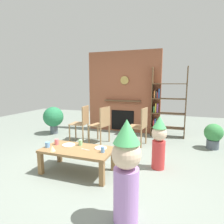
{
  "coord_description": "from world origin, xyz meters",
  "views": [
    {
      "loc": [
        1.29,
        -2.87,
        1.47
      ],
      "look_at": [
        0.15,
        0.4,
        0.93
      ],
      "focal_mm": 29.89,
      "sensor_mm": 36.0,
      "label": 1
    }
  ],
  "objects_px": {
    "bookshelf": "(166,105)",
    "dining_chair_right": "(140,124)",
    "paper_cup_center": "(103,149)",
    "child_in_pink": "(159,141)",
    "dining_chair_middle": "(102,123)",
    "paper_cup_far_left": "(57,142)",
    "paper_cup_near_right": "(80,143)",
    "paper_cup_near_left": "(48,145)",
    "paper_plate_front": "(69,145)",
    "potted_plant_short": "(53,117)",
    "coffee_table": "(78,152)",
    "child_with_cone_hat": "(126,169)",
    "potted_plant_tall": "(213,135)",
    "dining_chair_left": "(82,121)",
    "paper_plate_rear": "(101,148)",
    "birthday_cake_slice": "(52,148)"
  },
  "relations": [
    {
      "from": "bookshelf",
      "to": "coffee_table",
      "type": "bearing_deg",
      "value": -114.43
    },
    {
      "from": "paper_cup_near_left",
      "to": "paper_cup_near_right",
      "type": "xyz_separation_m",
      "value": [
        0.47,
        0.27,
        0.0
      ]
    },
    {
      "from": "bookshelf",
      "to": "dining_chair_left",
      "type": "relative_size",
      "value": 2.11
    },
    {
      "from": "paper_cup_near_right",
      "to": "paper_plate_front",
      "type": "xyz_separation_m",
      "value": [
        -0.19,
        -0.07,
        -0.04
      ]
    },
    {
      "from": "bookshelf",
      "to": "coffee_table",
      "type": "relative_size",
      "value": 1.64
    },
    {
      "from": "child_with_cone_hat",
      "to": "paper_cup_near_right",
      "type": "bearing_deg",
      "value": -4.39
    },
    {
      "from": "bookshelf",
      "to": "dining_chair_right",
      "type": "height_order",
      "value": "bookshelf"
    },
    {
      "from": "paper_plate_rear",
      "to": "dining_chair_right",
      "type": "relative_size",
      "value": 0.22
    },
    {
      "from": "bookshelf",
      "to": "paper_cup_far_left",
      "type": "xyz_separation_m",
      "value": [
        -1.67,
        -2.63,
        -0.44
      ]
    },
    {
      "from": "birthday_cake_slice",
      "to": "potted_plant_short",
      "type": "height_order",
      "value": "potted_plant_short"
    },
    {
      "from": "bookshelf",
      "to": "paper_cup_center",
      "type": "xyz_separation_m",
      "value": [
        -0.77,
        -2.71,
        -0.44
      ]
    },
    {
      "from": "potted_plant_tall",
      "to": "paper_cup_near_left",
      "type": "bearing_deg",
      "value": -143.39
    },
    {
      "from": "coffee_table",
      "to": "paper_cup_far_left",
      "type": "height_order",
      "value": "paper_cup_far_left"
    },
    {
      "from": "paper_cup_near_right",
      "to": "child_in_pink",
      "type": "bearing_deg",
      "value": 17.59
    },
    {
      "from": "paper_plate_front",
      "to": "child_in_pink",
      "type": "bearing_deg",
      "value": 17.92
    },
    {
      "from": "potted_plant_tall",
      "to": "potted_plant_short",
      "type": "xyz_separation_m",
      "value": [
        -4.19,
        -0.09,
        0.15
      ]
    },
    {
      "from": "paper_cup_near_right",
      "to": "potted_plant_tall",
      "type": "xyz_separation_m",
      "value": [
        2.35,
        1.82,
        -0.13
      ]
    },
    {
      "from": "dining_chair_middle",
      "to": "potted_plant_tall",
      "type": "distance_m",
      "value": 2.56
    },
    {
      "from": "paper_cup_near_left",
      "to": "dining_chair_right",
      "type": "relative_size",
      "value": 0.1
    },
    {
      "from": "dining_chair_right",
      "to": "child_with_cone_hat",
      "type": "bearing_deg",
      "value": 105.91
    },
    {
      "from": "child_with_cone_hat",
      "to": "dining_chair_middle",
      "type": "xyz_separation_m",
      "value": [
        -1.24,
        2.37,
        -0.08
      ]
    },
    {
      "from": "paper_plate_front",
      "to": "dining_chair_middle",
      "type": "xyz_separation_m",
      "value": [
        0.03,
        1.45,
        0.1
      ]
    },
    {
      "from": "paper_plate_front",
      "to": "bookshelf",
      "type": "bearing_deg",
      "value": 60.71
    },
    {
      "from": "paper_plate_rear",
      "to": "dining_chair_left",
      "type": "bearing_deg",
      "value": 127.77
    },
    {
      "from": "child_with_cone_hat",
      "to": "dining_chair_right",
      "type": "bearing_deg",
      "value": -44.5
    },
    {
      "from": "child_with_cone_hat",
      "to": "potted_plant_tall",
      "type": "xyz_separation_m",
      "value": [
        1.27,
        2.81,
        -0.26
      ]
    },
    {
      "from": "paper_cup_near_left",
      "to": "potted_plant_short",
      "type": "relative_size",
      "value": 0.11
    },
    {
      "from": "bookshelf",
      "to": "coffee_table",
      "type": "height_order",
      "value": "bookshelf"
    },
    {
      "from": "child_in_pink",
      "to": "dining_chair_middle",
      "type": "xyz_separation_m",
      "value": [
        -1.44,
        0.97,
        0.02
      ]
    },
    {
      "from": "potted_plant_short",
      "to": "coffee_table",
      "type": "bearing_deg",
      "value": -45.47
    },
    {
      "from": "paper_cup_far_left",
      "to": "paper_cup_near_right",
      "type": "bearing_deg",
      "value": 14.35
    },
    {
      "from": "child_in_pink",
      "to": "dining_chair_middle",
      "type": "height_order",
      "value": "child_in_pink"
    },
    {
      "from": "paper_cup_center",
      "to": "dining_chair_right",
      "type": "height_order",
      "value": "dining_chair_right"
    },
    {
      "from": "paper_cup_near_right",
      "to": "paper_cup_center",
      "type": "bearing_deg",
      "value": -20.79
    },
    {
      "from": "paper_cup_center",
      "to": "paper_cup_near_right",
      "type": "bearing_deg",
      "value": 159.21
    },
    {
      "from": "paper_cup_far_left",
      "to": "dining_chair_middle",
      "type": "xyz_separation_m",
      "value": [
        0.25,
        1.48,
        0.06
      ]
    },
    {
      "from": "child_with_cone_hat",
      "to": "child_in_pink",
      "type": "distance_m",
      "value": 1.42
    },
    {
      "from": "dining_chair_left",
      "to": "dining_chair_right",
      "type": "height_order",
      "value": "same"
    },
    {
      "from": "paper_plate_front",
      "to": "potted_plant_short",
      "type": "distance_m",
      "value": 2.44
    },
    {
      "from": "bookshelf",
      "to": "dining_chair_right",
      "type": "distance_m",
      "value": 1.18
    },
    {
      "from": "child_in_pink",
      "to": "paper_cup_near_right",
      "type": "bearing_deg",
      "value": -7.35
    },
    {
      "from": "coffee_table",
      "to": "dining_chair_right",
      "type": "bearing_deg",
      "value": 66.98
    },
    {
      "from": "dining_chair_left",
      "to": "potted_plant_tall",
      "type": "bearing_deg",
      "value": -177.25
    },
    {
      "from": "paper_plate_front",
      "to": "child_with_cone_hat",
      "type": "xyz_separation_m",
      "value": [
        1.27,
        -0.92,
        0.18
      ]
    },
    {
      "from": "paper_cup_center",
      "to": "paper_plate_front",
      "type": "xyz_separation_m",
      "value": [
        -0.68,
        0.12,
        -0.04
      ]
    },
    {
      "from": "paper_cup_far_left",
      "to": "paper_plate_rear",
      "type": "height_order",
      "value": "paper_cup_far_left"
    },
    {
      "from": "paper_cup_near_left",
      "to": "dining_chair_right",
      "type": "xyz_separation_m",
      "value": [
        1.23,
        1.79,
        0.06
      ]
    },
    {
      "from": "coffee_table",
      "to": "child_with_cone_hat",
      "type": "bearing_deg",
      "value": -38.19
    },
    {
      "from": "paper_plate_rear",
      "to": "dining_chair_middle",
      "type": "bearing_deg",
      "value": 111.39
    },
    {
      "from": "paper_cup_near_left",
      "to": "paper_plate_front",
      "type": "relative_size",
      "value": 0.42
    }
  ]
}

